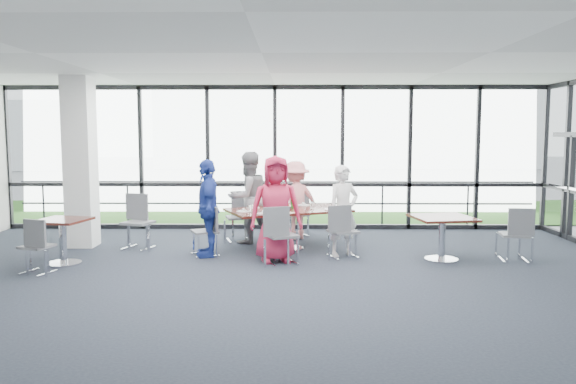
{
  "coord_description": "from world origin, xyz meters",
  "views": [
    {
      "loc": [
        0.43,
        -7.51,
        2.15
      ],
      "look_at": [
        0.32,
        2.46,
        1.1
      ],
      "focal_mm": 35.0,
      "sensor_mm": 36.0,
      "label": 1
    }
  ],
  "objects_px": {
    "chair_main_end": "(205,231)",
    "diner_near_left": "(276,209)",
    "structural_column": "(80,162)",
    "diner_far_left": "(248,197)",
    "chair_main_nl": "(282,235)",
    "chair_main_fr": "(296,215)",
    "diner_end": "(208,208)",
    "side_table_right": "(442,223)",
    "chair_main_nr": "(343,231)",
    "chair_spare_lb": "(138,223)",
    "main_table": "(288,215)",
    "diner_far_right": "(296,200)",
    "chair_main_fl": "(239,217)",
    "chair_spare_la": "(37,246)",
    "side_table_left": "(63,227)",
    "diner_near_right": "(343,211)",
    "chair_spare_r": "(514,235)"
  },
  "relations": [
    {
      "from": "chair_main_end",
      "to": "diner_near_left",
      "type": "bearing_deg",
      "value": 46.98
    },
    {
      "from": "structural_column",
      "to": "diner_far_left",
      "type": "bearing_deg",
      "value": 6.8
    },
    {
      "from": "chair_main_nl",
      "to": "chair_main_fr",
      "type": "distance_m",
      "value": 2.5
    },
    {
      "from": "diner_end",
      "to": "structural_column",
      "type": "bearing_deg",
      "value": -118.09
    },
    {
      "from": "side_table_right",
      "to": "chair_main_nr",
      "type": "bearing_deg",
      "value": 172.92
    },
    {
      "from": "chair_spare_lb",
      "to": "side_table_right",
      "type": "bearing_deg",
      "value": -170.9
    },
    {
      "from": "diner_far_left",
      "to": "diner_end",
      "type": "bearing_deg",
      "value": 25.93
    },
    {
      "from": "structural_column",
      "to": "chair_main_nr",
      "type": "bearing_deg",
      "value": -10.8
    },
    {
      "from": "main_table",
      "to": "side_table_right",
      "type": "bearing_deg",
      "value": -42.24
    },
    {
      "from": "diner_far_right",
      "to": "chair_main_fr",
      "type": "bearing_deg",
      "value": -115.82
    },
    {
      "from": "diner_end",
      "to": "chair_main_end",
      "type": "xyz_separation_m",
      "value": [
        -0.06,
        0.03,
        -0.42
      ]
    },
    {
      "from": "chair_main_fl",
      "to": "chair_main_nr",
      "type": "bearing_deg",
      "value": 128.37
    },
    {
      "from": "structural_column",
      "to": "chair_spare_la",
      "type": "bearing_deg",
      "value": -87.58
    },
    {
      "from": "side_table_right",
      "to": "diner_far_right",
      "type": "xyz_separation_m",
      "value": [
        -2.47,
        1.94,
        0.15
      ]
    },
    {
      "from": "side_table_left",
      "to": "chair_spare_la",
      "type": "relative_size",
      "value": 1.05
    },
    {
      "from": "structural_column",
      "to": "chair_main_nl",
      "type": "distance_m",
      "value": 4.24
    },
    {
      "from": "chair_main_nr",
      "to": "diner_far_right",
      "type": "bearing_deg",
      "value": 93.61
    },
    {
      "from": "diner_near_right",
      "to": "diner_end",
      "type": "distance_m",
      "value": 2.37
    },
    {
      "from": "chair_main_nr",
      "to": "diner_near_right",
      "type": "bearing_deg",
      "value": 62.65
    },
    {
      "from": "chair_main_fr",
      "to": "diner_near_left",
      "type": "bearing_deg",
      "value": 50.94
    },
    {
      "from": "diner_near_left",
      "to": "diner_end",
      "type": "height_order",
      "value": "diner_near_left"
    },
    {
      "from": "side_table_right",
      "to": "diner_near_right",
      "type": "xyz_separation_m",
      "value": [
        -1.64,
        0.35,
        0.15
      ]
    },
    {
      "from": "structural_column",
      "to": "diner_end",
      "type": "distance_m",
      "value": 2.77
    },
    {
      "from": "main_table",
      "to": "diner_far_right",
      "type": "bearing_deg",
      "value": 59.16
    },
    {
      "from": "chair_spare_r",
      "to": "structural_column",
      "type": "bearing_deg",
      "value": 179.77
    },
    {
      "from": "main_table",
      "to": "side_table_right",
      "type": "distance_m",
      "value": 2.76
    },
    {
      "from": "structural_column",
      "to": "diner_far_right",
      "type": "bearing_deg",
      "value": 11.22
    },
    {
      "from": "side_table_right",
      "to": "chair_spare_lb",
      "type": "height_order",
      "value": "chair_spare_lb"
    },
    {
      "from": "chair_spare_lb",
      "to": "chair_spare_r",
      "type": "xyz_separation_m",
      "value": [
        6.6,
        -0.91,
        -0.05
      ]
    },
    {
      "from": "diner_near_right",
      "to": "diner_end",
      "type": "xyz_separation_m",
      "value": [
        -2.37,
        -0.06,
        0.05
      ]
    },
    {
      "from": "diner_far_left",
      "to": "chair_main_fl",
      "type": "bearing_deg",
      "value": -70.2
    },
    {
      "from": "diner_near_left",
      "to": "chair_main_end",
      "type": "height_order",
      "value": "diner_near_left"
    },
    {
      "from": "main_table",
      "to": "side_table_left",
      "type": "xyz_separation_m",
      "value": [
        -3.68,
        -1.25,
        -0.03
      ]
    },
    {
      "from": "structural_column",
      "to": "chair_spare_la",
      "type": "distance_m",
      "value": 2.42
    },
    {
      "from": "diner_near_left",
      "to": "chair_main_nl",
      "type": "xyz_separation_m",
      "value": [
        0.11,
        -0.18,
        -0.42
      ]
    },
    {
      "from": "chair_spare_r",
      "to": "chair_main_nl",
      "type": "bearing_deg",
      "value": -167.95
    },
    {
      "from": "chair_main_nl",
      "to": "chair_main_fl",
      "type": "xyz_separation_m",
      "value": [
        -0.9,
        1.93,
        0.01
      ]
    },
    {
      "from": "chair_main_fr",
      "to": "diner_end",
      "type": "bearing_deg",
      "value": 20.47
    },
    {
      "from": "diner_far_right",
      "to": "diner_end",
      "type": "bearing_deg",
      "value": 21.43
    },
    {
      "from": "main_table",
      "to": "diner_near_right",
      "type": "height_order",
      "value": "diner_near_right"
    },
    {
      "from": "diner_end",
      "to": "diner_far_right",
      "type": "bearing_deg",
      "value": 127.63
    },
    {
      "from": "diner_near_right",
      "to": "chair_main_nr",
      "type": "xyz_separation_m",
      "value": [
        -0.01,
        -0.14,
        -0.34
      ]
    },
    {
      "from": "chair_main_nl",
      "to": "chair_main_fr",
      "type": "xyz_separation_m",
      "value": [
        0.23,
        2.48,
        -0.02
      ]
    },
    {
      "from": "structural_column",
      "to": "chair_spare_lb",
      "type": "distance_m",
      "value": 1.6
    },
    {
      "from": "side_table_right",
      "to": "chair_main_nl",
      "type": "relative_size",
      "value": 1.15
    },
    {
      "from": "main_table",
      "to": "chair_main_end",
      "type": "xyz_separation_m",
      "value": [
        -1.46,
        -0.57,
        -0.21
      ]
    },
    {
      "from": "diner_far_left",
      "to": "chair_main_nr",
      "type": "height_order",
      "value": "diner_far_left"
    },
    {
      "from": "structural_column",
      "to": "chair_main_fl",
      "type": "relative_size",
      "value": 3.33
    },
    {
      "from": "diner_far_right",
      "to": "chair_spare_r",
      "type": "xyz_separation_m",
      "value": [
        3.68,
        -1.98,
        -0.34
      ]
    },
    {
      "from": "chair_spare_la",
      "to": "chair_spare_r",
      "type": "bearing_deg",
      "value": 25.73
    }
  ]
}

